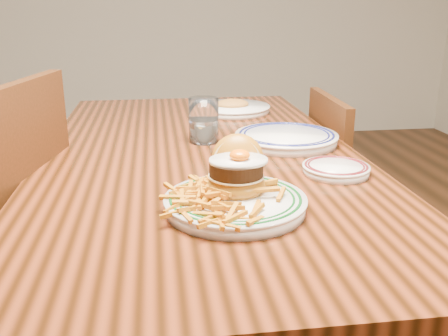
{
  "coord_description": "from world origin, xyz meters",
  "views": [
    {
      "loc": [
        -0.11,
        -1.31,
        1.14
      ],
      "look_at": [
        0.01,
        -0.39,
        0.83
      ],
      "focal_mm": 40.0,
      "sensor_mm": 36.0,
      "label": 1
    }
  ],
  "objects": [
    {
      "name": "rear_plate",
      "position": [
        0.25,
        0.04,
        0.77
      ],
      "size": [
        0.3,
        0.3,
        0.03
      ],
      "rotation": [
        0.0,
        0.0,
        -0.11
      ],
      "color": "white",
      "rests_on": "table"
    },
    {
      "name": "side_plate",
      "position": [
        0.3,
        -0.24,
        0.76
      ],
      "size": [
        0.16,
        0.16,
        0.02
      ],
      "rotation": [
        0.0,
        0.0,
        0.24
      ],
      "color": "white",
      "rests_on": "table"
    },
    {
      "name": "chair_right",
      "position": [
        0.56,
        0.23,
        0.45
      ],
      "size": [
        0.41,
        0.41,
        0.85
      ],
      "rotation": [
        0.0,
        0.0,
        3.1
      ],
      "color": "#411E0D",
      "rests_on": "floor"
    },
    {
      "name": "main_plate",
      "position": [
        0.03,
        -0.4,
        0.79
      ],
      "size": [
        0.28,
        0.29,
        0.13
      ],
      "rotation": [
        0.0,
        0.0,
        -0.2
      ],
      "color": "white",
      "rests_on": "table"
    },
    {
      "name": "water_glass",
      "position": [
        0.02,
        0.09,
        0.81
      ],
      "size": [
        0.09,
        0.09,
        0.13
      ],
      "color": "white",
      "rests_on": "table"
    },
    {
      "name": "far_plate",
      "position": [
        0.17,
        0.49,
        0.77
      ],
      "size": [
        0.28,
        0.28,
        0.05
      ],
      "rotation": [
        0.0,
        0.0,
        -0.04
      ],
      "color": "white",
      "rests_on": "table"
    },
    {
      "name": "table",
      "position": [
        0.0,
        0.0,
        0.66
      ],
      "size": [
        0.85,
        1.6,
        0.75
      ],
      "color": "black",
      "rests_on": "floor"
    }
  ]
}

